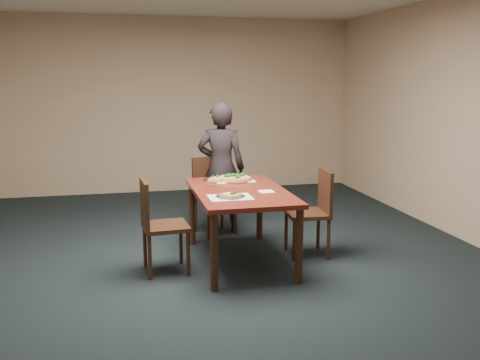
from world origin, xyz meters
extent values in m
plane|color=black|center=(0.00, 0.00, 0.00)|extent=(8.00, 8.00, 0.00)
plane|color=tan|center=(0.00, 4.00, 1.40)|extent=(6.00, 0.00, 6.00)
cube|color=#551711|center=(0.32, 0.35, 0.73)|extent=(0.90, 1.50, 0.04)
cylinder|color=black|center=(-0.07, -0.34, 0.35)|extent=(0.07, 0.07, 0.70)
cylinder|color=black|center=(-0.07, 1.04, 0.35)|extent=(0.07, 0.07, 0.70)
cylinder|color=black|center=(0.71, -0.34, 0.35)|extent=(0.07, 0.07, 0.70)
cylinder|color=black|center=(0.71, 1.04, 0.35)|extent=(0.07, 0.07, 0.70)
cube|color=black|center=(0.26, 1.40, 0.45)|extent=(0.52, 0.52, 0.04)
cylinder|color=black|center=(0.14, 1.18, 0.21)|extent=(0.04, 0.04, 0.43)
cylinder|color=black|center=(0.04, 1.53, 0.21)|extent=(0.04, 0.04, 0.43)
cylinder|color=black|center=(0.49, 1.28, 0.21)|extent=(0.04, 0.04, 0.43)
cylinder|color=black|center=(0.39, 1.63, 0.21)|extent=(0.04, 0.04, 0.43)
cube|color=black|center=(0.21, 1.59, 0.69)|extent=(0.41, 0.15, 0.44)
cube|color=black|center=(-0.43, 0.24, 0.45)|extent=(0.45, 0.45, 0.04)
cylinder|color=black|center=(-0.24, 0.07, 0.21)|extent=(0.04, 0.04, 0.43)
cylinder|color=black|center=(-0.60, 0.05, 0.21)|extent=(0.04, 0.04, 0.43)
cylinder|color=black|center=(-0.27, 0.43, 0.21)|extent=(0.04, 0.04, 0.43)
cylinder|color=black|center=(-0.63, 0.40, 0.21)|extent=(0.04, 0.04, 0.43)
cube|color=black|center=(-0.62, 0.22, 0.69)|extent=(0.06, 0.42, 0.44)
cube|color=black|center=(1.06, 0.40, 0.45)|extent=(0.45, 0.45, 0.04)
cylinder|color=black|center=(0.89, 0.59, 0.21)|extent=(0.04, 0.04, 0.43)
cylinder|color=black|center=(1.25, 0.56, 0.21)|extent=(0.04, 0.04, 0.43)
cylinder|color=black|center=(0.86, 0.23, 0.21)|extent=(0.04, 0.04, 0.43)
cylinder|color=black|center=(1.22, 0.20, 0.21)|extent=(0.04, 0.04, 0.43)
cube|color=black|center=(1.25, 0.38, 0.69)|extent=(0.07, 0.42, 0.44)
imported|color=black|center=(0.36, 1.50, 0.78)|extent=(0.66, 0.54, 1.56)
cube|color=white|center=(0.38, 0.85, 0.75)|extent=(0.42, 0.32, 0.00)
cube|color=white|center=(0.16, 0.04, 0.75)|extent=(0.40, 0.30, 0.00)
cylinder|color=silver|center=(0.38, 0.85, 0.76)|extent=(0.39, 0.39, 0.01)
cylinder|color=#B48045|center=(0.38, 0.85, 0.77)|extent=(0.35, 0.35, 0.02)
cylinder|color=#F0DA7D|center=(0.38, 0.85, 0.79)|extent=(0.31, 0.31, 0.01)
sphere|color=#154417|center=(0.37, 0.87, 0.80)|extent=(0.04, 0.04, 0.04)
sphere|color=#154417|center=(0.42, 0.79, 0.80)|extent=(0.04, 0.04, 0.04)
sphere|color=#154417|center=(0.32, 0.91, 0.80)|extent=(0.03, 0.03, 0.03)
sphere|color=#154417|center=(0.47, 0.86, 0.81)|extent=(0.04, 0.04, 0.04)
sphere|color=#154417|center=(0.36, 0.85, 0.80)|extent=(0.04, 0.04, 0.04)
sphere|color=#154417|center=(0.31, 0.83, 0.80)|extent=(0.04, 0.04, 0.04)
sphere|color=#154417|center=(0.41, 0.85, 0.81)|extent=(0.04, 0.04, 0.04)
sphere|color=#154417|center=(0.36, 0.87, 0.80)|extent=(0.04, 0.04, 0.04)
sphere|color=#154417|center=(0.39, 0.87, 0.80)|extent=(0.04, 0.04, 0.04)
sphere|color=#154417|center=(0.38, 0.74, 0.80)|extent=(0.04, 0.04, 0.04)
sphere|color=#154417|center=(0.27, 0.83, 0.80)|extent=(0.04, 0.04, 0.04)
sphere|color=#154417|center=(0.32, 0.89, 0.80)|extent=(0.04, 0.04, 0.04)
sphere|color=#154417|center=(0.49, 0.89, 0.80)|extent=(0.03, 0.03, 0.03)
cylinder|color=silver|center=(0.16, 0.04, 0.76)|extent=(0.28, 0.28, 0.01)
cube|color=#B48045|center=(0.16, 0.04, 0.77)|extent=(0.20, 0.21, 0.02)
cube|color=#F0DA7D|center=(0.16, 0.04, 0.78)|extent=(0.16, 0.17, 0.01)
sphere|color=#154417|center=(0.20, 0.03, 0.79)|extent=(0.03, 0.03, 0.03)
sphere|color=#154417|center=(0.17, 0.01, 0.79)|extent=(0.03, 0.03, 0.03)
cylinder|color=silver|center=(0.17, 0.88, 0.76)|extent=(0.28, 0.28, 0.01)
cube|color=#B48045|center=(0.17, 0.88, 0.77)|extent=(0.19, 0.21, 0.02)
cube|color=#F0DA7D|center=(0.17, 0.88, 0.78)|extent=(0.15, 0.17, 0.01)
sphere|color=#154417|center=(0.20, 0.92, 0.79)|extent=(0.03, 0.03, 0.03)
sphere|color=#154417|center=(0.15, 0.90, 0.79)|extent=(0.03, 0.03, 0.03)
cube|color=white|center=(0.55, 0.20, 0.75)|extent=(0.14, 0.14, 0.01)
camera|label=1|loc=(-0.84, -4.72, 1.86)|focal=40.00mm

